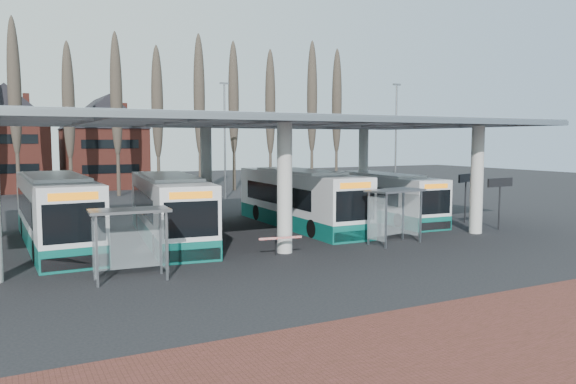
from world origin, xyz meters
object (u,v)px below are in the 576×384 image
bus_0 (55,212)px  bus_3 (382,197)px  shelter_1 (129,228)px  shelter_2 (393,204)px  bus_1 (169,209)px  bus_2 (299,199)px

bus_0 → bus_3: bearing=-1.1°
shelter_1 → shelter_2: size_ratio=0.93×
bus_3 → shelter_2: size_ratio=3.49×
bus_3 → shelter_1: bearing=-150.7°
bus_0 → bus_1: bearing=-11.0°
bus_1 → shelter_1: (-3.58, -7.69, 0.34)m
bus_2 → shelter_1: size_ratio=4.19×
bus_1 → shelter_2: 11.58m
bus_2 → bus_3: 6.32m
bus_2 → bus_1: bearing=-172.7°
bus_0 → bus_3: 19.97m
bus_2 → shelter_2: 7.36m
shelter_2 → bus_3: bearing=47.1°
bus_0 → shelter_1: bearing=-79.4°
bus_1 → bus_2: (8.21, 0.94, 0.01)m
bus_0 → bus_2: bus_0 is taller
bus_2 → shelter_2: size_ratio=3.91×
bus_3 → shelter_2: 8.80m
bus_0 → bus_1: 5.51m
bus_0 → bus_3: (19.97, 0.20, -0.23)m
bus_2 → bus_3: bus_2 is taller
bus_3 → shelter_1: size_ratio=3.74×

